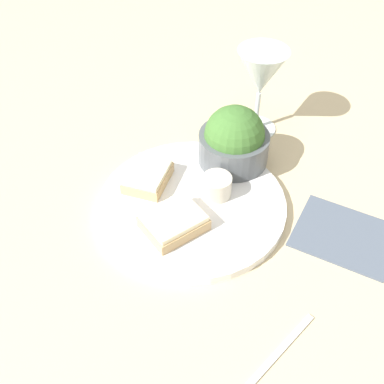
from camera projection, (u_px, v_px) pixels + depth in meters
ground_plane at (192, 207)px, 0.75m from camera, size 4.00×4.00×0.00m
dinner_plate at (192, 204)px, 0.74m from camera, size 0.29×0.29×0.01m
salad_bowl at (233, 140)px, 0.78m from camera, size 0.11×0.11×0.10m
sauce_ramekin at (217, 185)px, 0.73m from camera, size 0.05×0.05×0.03m
cheese_toast_near at (174, 222)px, 0.69m from camera, size 0.10×0.09×0.03m
cheese_toast_far at (148, 176)px, 0.76m from camera, size 0.09×0.08×0.03m
wine_glass at (261, 75)px, 0.81m from camera, size 0.09×0.09×0.16m
napkin at (344, 235)px, 0.70m from camera, size 0.13×0.15×0.01m
fork at (268, 364)px, 0.56m from camera, size 0.18×0.04×0.01m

